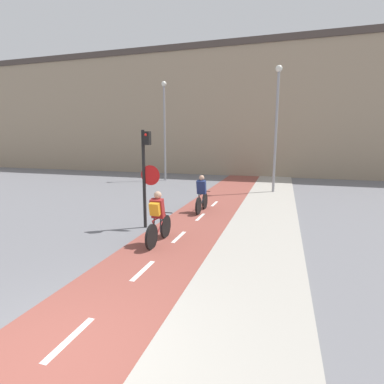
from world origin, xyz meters
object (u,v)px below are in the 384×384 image
at_px(traffic_light_pole, 146,169).
at_px(street_lamp_far, 165,121).
at_px(street_lamp_sidewalk, 277,117).
at_px(cyclist_near, 158,220).
at_px(cyclist_far, 202,196).

height_order(traffic_light_pole, street_lamp_far, street_lamp_far).
distance_m(street_lamp_far, street_lamp_sidewalk, 8.29).
relative_size(street_lamp_far, street_lamp_sidewalk, 1.01).
height_order(traffic_light_pole, cyclist_near, traffic_light_pole).
xyz_separation_m(traffic_light_pole, street_lamp_far, (-3.86, 11.21, 2.19)).
height_order(traffic_light_pole, street_lamp_sidewalk, street_lamp_sidewalk).
distance_m(traffic_light_pole, street_lamp_far, 12.05).
relative_size(traffic_light_pole, street_lamp_sidewalk, 0.48).
relative_size(street_lamp_far, cyclist_near, 3.97).
height_order(street_lamp_sidewalk, cyclist_far, street_lamp_sidewalk).
relative_size(traffic_light_pole, cyclist_near, 1.89).
bearing_deg(cyclist_near, traffic_light_pole, 126.01).
xyz_separation_m(traffic_light_pole, street_lamp_sidewalk, (3.90, 8.28, 2.14)).
bearing_deg(cyclist_far, street_lamp_far, 120.70).
bearing_deg(traffic_light_pole, street_lamp_far, 108.99).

